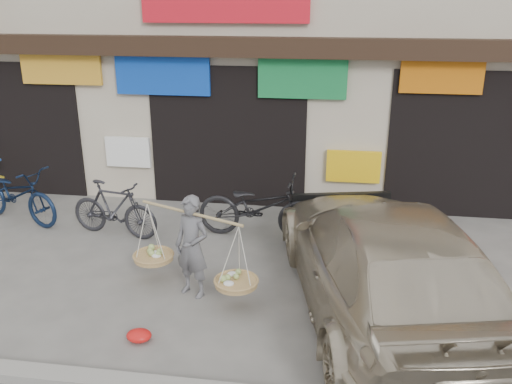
# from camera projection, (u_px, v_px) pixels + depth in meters

# --- Properties ---
(ground) EXTENTS (70.00, 70.00, 0.00)m
(ground) POSITION_uv_depth(u_px,v_px,m) (181.00, 292.00, 7.58)
(ground) COLOR slate
(ground) RESTS_ON ground
(kerb) EXTENTS (70.00, 0.25, 0.12)m
(kerb) POSITION_uv_depth(u_px,v_px,m) (128.00, 384.00, 5.70)
(kerb) COLOR gray
(kerb) RESTS_ON ground
(shophouse_block) EXTENTS (14.00, 6.32, 7.00)m
(shophouse_block) POSITION_uv_depth(u_px,v_px,m) (251.00, 17.00, 12.36)
(shophouse_block) COLOR #BFB29B
(shophouse_block) RESTS_ON ground
(street_vendor) EXTENTS (1.87, 1.11, 1.44)m
(street_vendor) POSITION_uv_depth(u_px,v_px,m) (192.00, 251.00, 7.33)
(street_vendor) COLOR slate
(street_vendor) RESTS_ON ground
(bike_0) EXTENTS (2.11, 1.32, 1.05)m
(bike_0) POSITION_uv_depth(u_px,v_px,m) (16.00, 194.00, 9.81)
(bike_0) COLOR #0F1D38
(bike_0) RESTS_ON ground
(bike_1) EXTENTS (1.69, 0.76, 0.98)m
(bike_1) POSITION_uv_depth(u_px,v_px,m) (114.00, 209.00, 9.22)
(bike_1) COLOR #29292E
(bike_1) RESTS_ON ground
(bike_2) EXTENTS (2.12, 0.84, 1.10)m
(bike_2) POSITION_uv_depth(u_px,v_px,m) (259.00, 207.00, 9.14)
(bike_2) COLOR black
(bike_2) RESTS_ON ground
(suv) EXTENTS (3.25, 5.60, 1.53)m
(suv) POSITION_uv_depth(u_px,v_px,m) (385.00, 262.00, 6.80)
(suv) COLOR beige
(suv) RESTS_ON ground
(red_bag) EXTENTS (0.31, 0.25, 0.14)m
(red_bag) POSITION_uv_depth(u_px,v_px,m) (139.00, 336.00, 6.50)
(red_bag) COLOR red
(red_bag) RESTS_ON ground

